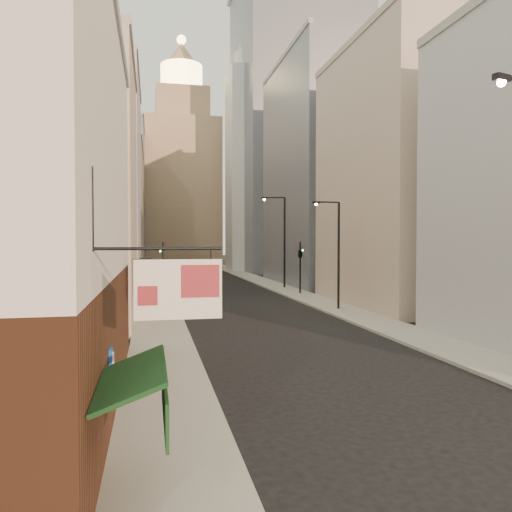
{
  "coord_description": "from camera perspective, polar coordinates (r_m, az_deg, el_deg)",
  "views": [
    {
      "loc": [
        -6.99,
        -6.2,
        5.03
      ],
      "look_at": [
        -1.56,
        19.53,
        4.26
      ],
      "focal_mm": 35.0,
      "sensor_mm": 36.0,
      "label": 1
    }
  ],
  "objects": [
    {
      "name": "sidewalk_left",
      "position": [
        61.4,
        -11.43,
        -3.0
      ],
      "size": [
        3.0,
        140.0,
        0.15
      ],
      "primitive_type": "cube",
      "color": "gray",
      "rests_on": "ground"
    },
    {
      "name": "left_bldg_beige",
      "position": [
        32.72,
        -20.82,
        6.77
      ],
      "size": [
        8.0,
        12.0,
        16.0
      ],
      "primitive_type": "cube",
      "color": "#B19E8B",
      "rests_on": "ground"
    },
    {
      "name": "left_bldg_wingrid",
      "position": [
        86.63,
        -15.28,
        6.22
      ],
      "size": [
        8.0,
        20.0,
        24.0
      ],
      "primitive_type": "cube",
      "color": "gray",
      "rests_on": "ground"
    },
    {
      "name": "left_bldg_tan",
      "position": [
        66.48,
        -16.27,
        4.59
      ],
      "size": [
        8.0,
        18.0,
        17.0
      ],
      "primitive_type": "cube",
      "color": "#947757",
      "rests_on": "ground"
    },
    {
      "name": "highrise",
      "position": [
        90.22,
        4.65,
        14.87
      ],
      "size": [
        21.0,
        23.0,
        51.2
      ],
      "color": "gray",
      "rests_on": "ground"
    },
    {
      "name": "traffic_light_left",
      "position": [
        43.49,
        -10.56,
        -0.52
      ],
      "size": [
        0.53,
        0.39,
        5.0
      ],
      "rotation": [
        0.0,
        0.0,
        3.25
      ],
      "color": "black",
      "rests_on": "ground"
    },
    {
      "name": "traffic_light_right",
      "position": [
        47.09,
        5.07,
        0.29
      ],
      "size": [
        0.74,
        0.74,
        5.0
      ],
      "rotation": [
        0.0,
        0.0,
        3.33
      ],
      "color": "black",
      "rests_on": "ground"
    },
    {
      "name": "white_tower",
      "position": [
        86.96,
        -0.51,
        10.64
      ],
      "size": [
        8.0,
        8.0,
        41.5
      ],
      "color": "silver",
      "rests_on": "ground"
    },
    {
      "name": "right_bldg_beige",
      "position": [
        41.18,
        15.83,
        8.53
      ],
      "size": [
        8.0,
        16.0,
        20.0
      ],
      "primitive_type": "cube",
      "color": "#B19E8B",
      "rests_on": "ground"
    },
    {
      "name": "streetlamp_mid",
      "position": [
        36.6,
        9.13,
        0.85
      ],
      "size": [
        2.08,
        0.28,
        7.92
      ],
      "rotation": [
        0.0,
        0.0,
        0.05
      ],
      "color": "black",
      "rests_on": "ground"
    },
    {
      "name": "clock_tower",
      "position": [
        99.19,
        -8.46,
        8.94
      ],
      "size": [
        14.0,
        14.0,
        44.9
      ],
      "color": "#947757",
      "rests_on": "ground"
    },
    {
      "name": "left_bldg_grey",
      "position": [
        48.71,
        -17.91,
        7.44
      ],
      "size": [
        8.0,
        16.0,
        20.0
      ],
      "primitive_type": "cube",
      "color": "#A5A5AB",
      "rests_on": "ground"
    },
    {
      "name": "sidewalk_right",
      "position": [
        62.86,
        0.52,
        -2.86
      ],
      "size": [
        3.0,
        140.0,
        0.15
      ],
      "primitive_type": "cube",
      "color": "gray",
      "rests_on": "ground"
    },
    {
      "name": "streetlamp_far",
      "position": [
        53.22,
        3.01,
        2.27
      ],
      "size": [
        2.5,
        0.93,
        9.79
      ],
      "rotation": [
        0.0,
        0.0,
        -0.29
      ],
      "color": "black",
      "rests_on": "ground"
    },
    {
      "name": "right_bldg_wingrid",
      "position": [
        59.85,
        6.79,
        9.3
      ],
      "size": [
        8.0,
        20.0,
        26.0
      ],
      "primitive_type": "cube",
      "color": "gray",
      "rests_on": "ground"
    },
    {
      "name": "near_building_left",
      "position": [
        15.75,
        -26.72,
        5.09
      ],
      "size": [
        8.3,
        23.04,
        12.3
      ],
      "color": "#502B19",
      "rests_on": "ground"
    }
  ]
}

